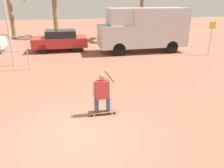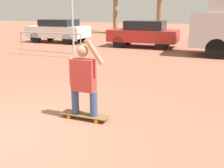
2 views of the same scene
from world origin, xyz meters
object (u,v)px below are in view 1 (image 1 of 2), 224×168
Objects in this scene: person_skateboarder at (102,91)px; parked_car_red at (60,40)px; flagpole at (6,6)px; street_sign at (211,34)px; skateboard at (103,112)px; camper_van at (144,28)px.

person_skateboarder reaches higher than parked_car_red.
flagpole reaches higher than street_sign.
person_skateboarder is at bearing 180.00° from skateboard.
camper_van is 2.77× the size of street_sign.
camper_van is 6.06m from parked_car_red.
street_sign is at bearing 38.34° from person_skateboarder.
parked_car_red is at bearing 97.87° from person_skateboarder.
person_skateboarder is 9.67m from camper_van.
person_skateboarder is 0.65× the size of street_sign.
camper_van is at bearing 62.84° from person_skateboarder.
skateboard is 0.17× the size of flagpole.
street_sign is at bearing -26.69° from camper_van.
camper_van is 1.09× the size of flagpole.
flagpole reaches higher than skateboard.
skateboard is 9.76m from camper_van.
parked_car_red reaches higher than skateboard.
street_sign reaches higher than person_skateboarder.
person_skateboarder is 0.26× the size of flagpole.
parked_car_red is 4.94m from flagpole.
person_skateboarder is at bearing -141.66° from street_sign.
person_skateboarder is 0.37× the size of parked_car_red.
street_sign is at bearing -0.03° from flagpole.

